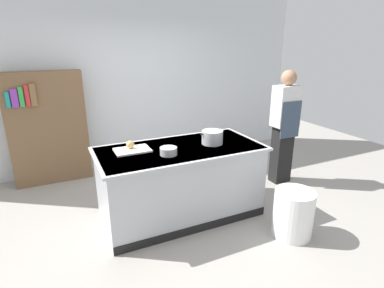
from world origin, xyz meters
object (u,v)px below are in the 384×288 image
(stock_pot, at_px, (212,137))
(onion, at_px, (130,145))
(bookshelf, at_px, (48,128))
(person_chef, at_px, (284,125))
(mixing_bowl, at_px, (168,151))
(trash_bin, at_px, (293,213))

(stock_pot, bearing_deg, onion, 168.36)
(stock_pot, bearing_deg, bookshelf, 134.93)
(onion, distance_m, bookshelf, 1.84)
(person_chef, distance_m, bookshelf, 3.56)
(onion, height_order, mixing_bowl, onion)
(trash_bin, xyz_separation_m, person_chef, (0.84, 1.18, 0.64))
(stock_pot, height_order, bookshelf, bookshelf)
(bookshelf, bearing_deg, stock_pot, -45.07)
(onion, bearing_deg, person_chef, 1.72)
(onion, height_order, trash_bin, onion)
(trash_bin, height_order, person_chef, person_chef)
(trash_bin, bearing_deg, person_chef, 54.74)
(onion, bearing_deg, mixing_bowl, -44.37)
(onion, bearing_deg, bookshelf, 117.53)
(person_chef, bearing_deg, onion, 75.10)
(onion, height_order, person_chef, person_chef)
(trash_bin, xyz_separation_m, bookshelf, (-2.37, 2.74, 0.58))
(mixing_bowl, bearing_deg, stock_pot, 12.23)
(stock_pot, xyz_separation_m, bookshelf, (-1.82, 1.83, -0.13))
(stock_pot, height_order, mixing_bowl, stock_pot)
(stock_pot, relative_size, trash_bin, 0.60)
(stock_pot, distance_m, trash_bin, 1.28)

